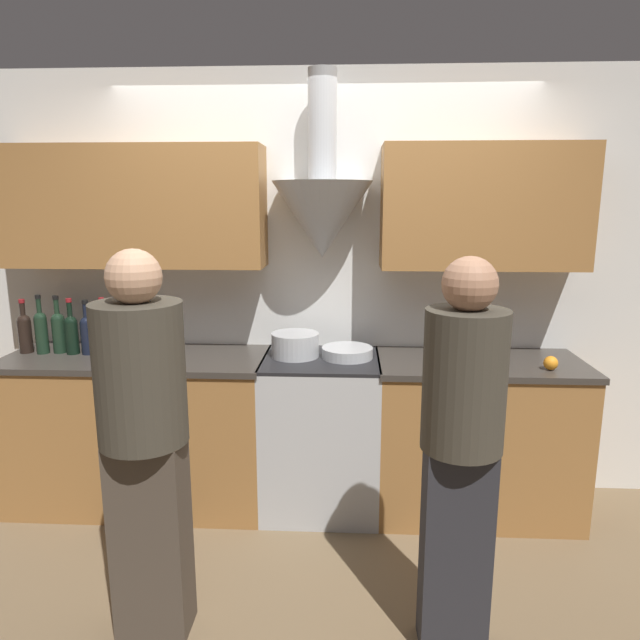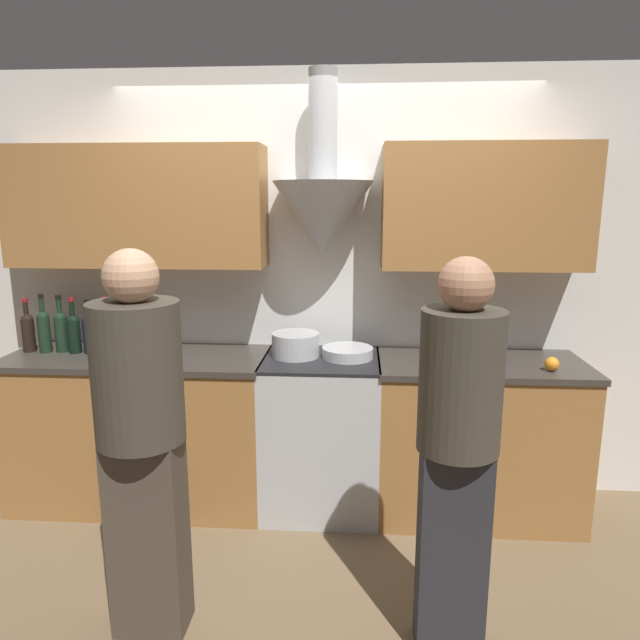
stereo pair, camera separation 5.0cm
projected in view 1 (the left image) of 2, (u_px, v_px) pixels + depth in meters
ground_plane at (318, 536)px, 3.18m from camera, size 12.00×12.00×0.00m
wall_back at (312, 260)px, 3.47m from camera, size 8.40×0.58×2.60m
counter_left at (141, 429)px, 3.48m from camera, size 1.55×0.62×0.94m
counter_right at (476, 436)px, 3.37m from camera, size 1.18×0.62×0.94m
stove_range at (321, 433)px, 3.42m from camera, size 0.68×0.60×0.94m
wine_bottle_0 at (25, 331)px, 3.42m from camera, size 0.08×0.08×0.33m
wine_bottle_1 at (41, 330)px, 3.40m from camera, size 0.07×0.07×0.36m
wine_bottle_2 at (59, 330)px, 3.42m from camera, size 0.08×0.08×0.35m
wine_bottle_3 at (72, 332)px, 3.40m from camera, size 0.08×0.08×0.34m
wine_bottle_4 at (87, 333)px, 3.39m from camera, size 0.08×0.08×0.33m
wine_bottle_5 at (104, 331)px, 3.39m from camera, size 0.08×0.08×0.34m
stock_pot at (295, 345)px, 3.35m from camera, size 0.28×0.28×0.14m
mixing_bowl at (347, 352)px, 3.33m from camera, size 0.30×0.30×0.06m
orange_fruit at (551, 363)px, 3.09m from camera, size 0.08×0.08×0.08m
person_foreground_left at (144, 432)px, 2.32m from camera, size 0.36×0.36×1.66m
person_foreground_right at (461, 442)px, 2.23m from camera, size 0.32×0.32×1.64m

